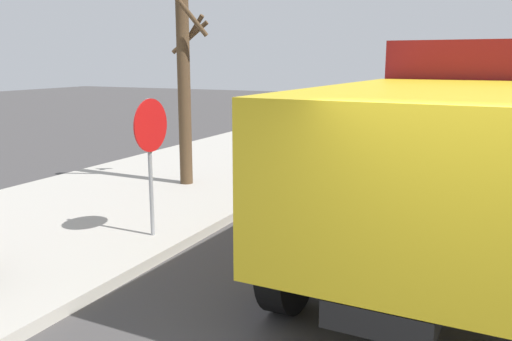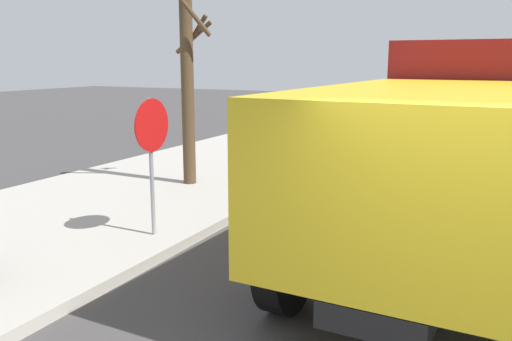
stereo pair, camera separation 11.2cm
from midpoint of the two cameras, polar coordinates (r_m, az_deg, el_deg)
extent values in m
cylinder|color=gray|center=(7.90, -10.67, 0.26)|extent=(0.06, 0.06, 2.01)
cylinder|color=red|center=(7.78, -10.61, 4.76)|extent=(0.76, 0.02, 0.76)
cube|color=gold|center=(6.37, 18.85, 1.14)|extent=(4.87, 2.64, 1.60)
cube|color=maroon|center=(9.88, 22.53, 6.19)|extent=(2.07, 2.56, 2.20)
cube|color=black|center=(7.64, 19.79, -4.41)|extent=(7.02, 1.11, 0.24)
cylinder|color=black|center=(10.08, 14.75, -0.98)|extent=(1.11, 0.33, 1.10)
cylinder|color=black|center=(5.88, 3.83, -9.75)|extent=(1.11, 0.33, 1.10)
cylinder|color=black|center=(20.64, 22.96, 4.83)|extent=(1.10, 0.30, 1.10)
cylinder|color=black|center=(16.08, 21.80, 3.21)|extent=(1.10, 0.30, 1.10)
cube|color=slate|center=(28.02, 23.34, 8.54)|extent=(4.92, 2.73, 1.60)
cube|color=maroon|center=(31.61, 23.48, 9.33)|extent=(2.12, 2.59, 2.20)
cube|color=black|center=(29.17, 23.22, 6.80)|extent=(7.04, 1.24, 0.24)
cylinder|color=black|center=(31.51, 21.00, 7.05)|extent=(1.11, 0.35, 1.10)
cylinder|color=black|center=(31.49, 25.56, 6.68)|extent=(1.11, 0.35, 1.10)
cylinder|color=black|center=(26.93, 20.45, 6.42)|extent=(1.11, 0.35, 1.10)
cylinder|color=#4C3823|center=(11.09, -7.02, 9.21)|extent=(0.26, 0.26, 4.16)
cylinder|color=#4C3823|center=(10.75, -6.70, 16.51)|extent=(0.67, 0.63, 0.96)
cylinder|color=#4C3823|center=(11.31, -6.21, 14.32)|extent=(0.16, 0.64, 0.74)
cylinder|color=#4C3823|center=(11.44, -6.37, 13.90)|extent=(0.24, 0.82, 0.67)
camera|label=1|loc=(0.06, -89.54, 0.10)|focal=37.57mm
camera|label=2|loc=(0.06, 90.46, -0.10)|focal=37.57mm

